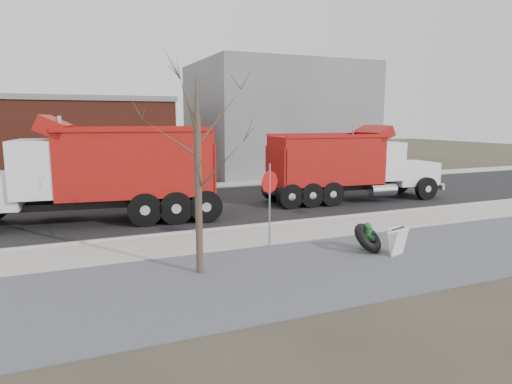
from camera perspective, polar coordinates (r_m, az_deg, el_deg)
name	(u,v)px	position (r m, az deg, el deg)	size (l,w,h in m)	color
ground	(269,237)	(15.52, 1.70, -5.67)	(120.00, 120.00, 0.00)	#383328
gravel_verge	(324,267)	(12.56, 8.53, -9.29)	(60.00, 5.00, 0.03)	slate
sidewalk	(266,235)	(15.73, 1.31, -5.35)	(60.00, 2.50, 0.06)	#9E9B93
curb	(252,226)	(16.88, -0.52, -4.26)	(60.00, 0.15, 0.11)	#9E9B93
road	(212,205)	(21.26, -5.48, -1.63)	(60.00, 9.40, 0.02)	black
far_sidewalk	(182,188)	(26.67, -9.24, 0.53)	(60.00, 2.00, 0.06)	#9E9B93
building_grey	(277,118)	(35.13, 2.67, 9.18)	(12.00, 10.00, 8.00)	gray
bare_tree	(197,146)	(11.46, -7.33, 5.71)	(3.20, 3.20, 5.20)	#382D23
fire_hydrant	(367,237)	(14.33, 13.75, -5.54)	(0.50, 0.48, 0.87)	#296C35
truck_tire	(368,238)	(14.10, 13.80, -5.60)	(1.32, 1.28, 0.92)	black
stop_sign	(270,191)	(13.96, 1.72, 0.19)	(0.67, 0.29, 2.62)	gray
sandwich_board	(397,241)	(13.96, 17.26, -5.92)	(0.67, 0.53, 0.82)	white
dump_truck_red_a	(347,163)	(22.50, 11.31, 3.52)	(9.01, 3.12, 3.60)	black
dump_truck_red_b	(101,169)	(18.39, -18.84, 2.69)	(9.83, 3.89, 4.04)	black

